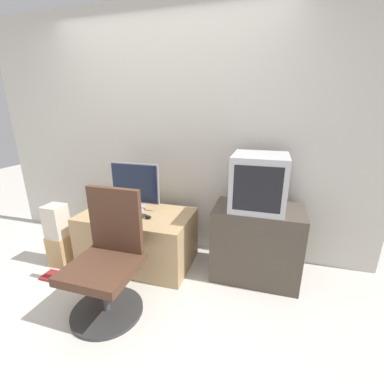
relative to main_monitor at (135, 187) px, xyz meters
The scene contains 12 objects.
ground_plane 1.26m from the main_monitor, 75.35° to the right, with size 12.00×12.00×0.00m, color beige.
wall_back 0.67m from the main_monitor, 57.38° to the left, with size 4.40×0.05×2.60m.
desk 0.54m from the main_monitor, 62.53° to the right, with size 1.13×0.67×0.56m.
side_stand 1.34m from the main_monitor, ahead, with size 0.81×0.50×0.72m.
main_monitor is the anchor object (origin of this frame).
keyboard 0.31m from the main_monitor, 81.15° to the right, with size 0.30×0.13×0.01m.
mouse 0.38m from the main_monitor, 40.94° to the right, with size 0.07×0.04×0.04m.
crt_tv 1.25m from the main_monitor, ahead, with size 0.47×0.47×0.49m.
office_chair 0.90m from the main_monitor, 78.56° to the right, with size 0.57×0.57×1.00m.
cardboard_box_lower 1.03m from the main_monitor, 150.60° to the right, with size 0.20×0.20×0.33m.
cardboard_box_upper 0.87m from the main_monitor, 150.60° to the right, with size 0.19×0.18×0.34m.
book 1.18m from the main_monitor, 134.73° to the right, with size 0.21×0.16×0.02m.
Camera 1 is at (1.06, -1.34, 1.59)m, focal length 24.00 mm.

